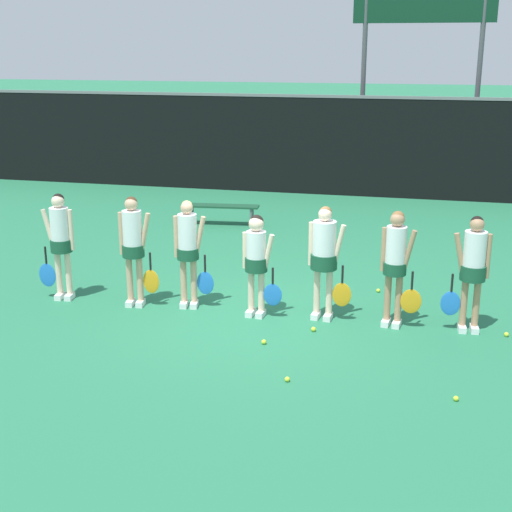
# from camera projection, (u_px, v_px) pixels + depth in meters

# --- Properties ---
(ground_plane) EXTENTS (140.00, 140.00, 0.00)m
(ground_plane) POSITION_uv_depth(u_px,v_px,m) (255.00, 313.00, 11.21)
(ground_plane) COLOR #26724C
(fence_windscreen) EXTENTS (60.00, 0.08, 2.75)m
(fence_windscreen) POSITION_uv_depth(u_px,v_px,m) (335.00, 145.00, 19.62)
(fence_windscreen) COLOR black
(fence_windscreen) RESTS_ON ground_plane
(scoreboard) EXTENTS (3.86, 0.15, 6.34)m
(scoreboard) POSITION_uv_depth(u_px,v_px,m) (424.00, 10.00, 19.48)
(scoreboard) COLOR #515156
(scoreboard) RESTS_ON ground_plane
(bench_courtside) EXTENTS (1.78, 0.54, 0.47)m
(bench_courtside) POSITION_uv_depth(u_px,v_px,m) (221.00, 208.00, 16.58)
(bench_courtside) COLOR #19472D
(bench_courtside) RESTS_ON ground_plane
(player_0) EXTENTS (0.64, 0.35, 1.77)m
(player_0) POSITION_uv_depth(u_px,v_px,m) (60.00, 238.00, 11.56)
(player_0) COLOR beige
(player_0) RESTS_ON ground_plane
(player_1) EXTENTS (0.63, 0.35, 1.79)m
(player_1) POSITION_uv_depth(u_px,v_px,m) (133.00, 242.00, 11.25)
(player_1) COLOR tan
(player_1) RESTS_ON ground_plane
(player_2) EXTENTS (0.62, 0.35, 1.74)m
(player_2) POSITION_uv_depth(u_px,v_px,m) (188.00, 246.00, 11.20)
(player_2) COLOR tan
(player_2) RESTS_ON ground_plane
(player_3) EXTENTS (0.63, 0.34, 1.60)m
(player_3) POSITION_uv_depth(u_px,v_px,m) (257.00, 257.00, 10.83)
(player_3) COLOR beige
(player_3) RESTS_ON ground_plane
(player_4) EXTENTS (0.68, 0.40, 1.76)m
(player_4) POSITION_uv_depth(u_px,v_px,m) (324.00, 253.00, 10.69)
(player_4) COLOR beige
(player_4) RESTS_ON ground_plane
(player_5) EXTENTS (0.63, 0.34, 1.76)m
(player_5) POSITION_uv_depth(u_px,v_px,m) (396.00, 260.00, 10.42)
(player_5) COLOR tan
(player_5) RESTS_ON ground_plane
(player_6) EXTENTS (0.65, 0.37, 1.73)m
(player_6) POSITION_uv_depth(u_px,v_px,m) (473.00, 265.00, 10.22)
(player_6) COLOR tan
(player_6) RESTS_ON ground_plane
(tennis_ball_0) EXTENTS (0.07, 0.07, 0.07)m
(tennis_ball_0) POSITION_uv_depth(u_px,v_px,m) (313.00, 329.00, 10.47)
(tennis_ball_0) COLOR #CCE033
(tennis_ball_0) RESTS_ON ground_plane
(tennis_ball_1) EXTENTS (0.07, 0.07, 0.07)m
(tennis_ball_1) POSITION_uv_depth(u_px,v_px,m) (506.00, 334.00, 10.29)
(tennis_ball_1) COLOR #CCE033
(tennis_ball_1) RESTS_ON ground_plane
(tennis_ball_2) EXTENTS (0.06, 0.06, 0.06)m
(tennis_ball_2) POSITION_uv_depth(u_px,v_px,m) (378.00, 291.00, 12.13)
(tennis_ball_2) COLOR #CCE033
(tennis_ball_2) RESTS_ON ground_plane
(tennis_ball_3) EXTENTS (0.07, 0.07, 0.07)m
(tennis_ball_3) POSITION_uv_depth(u_px,v_px,m) (287.00, 379.00, 8.91)
(tennis_ball_3) COLOR #CCE033
(tennis_ball_3) RESTS_ON ground_plane
(tennis_ball_4) EXTENTS (0.07, 0.07, 0.07)m
(tennis_ball_4) POSITION_uv_depth(u_px,v_px,m) (264.00, 342.00, 10.03)
(tennis_ball_4) COLOR #CCE033
(tennis_ball_4) RESTS_ON ground_plane
(tennis_ball_5) EXTENTS (0.06, 0.06, 0.06)m
(tennis_ball_5) POSITION_uv_depth(u_px,v_px,m) (456.00, 398.00, 8.43)
(tennis_ball_5) COLOR #CCE033
(tennis_ball_5) RESTS_ON ground_plane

